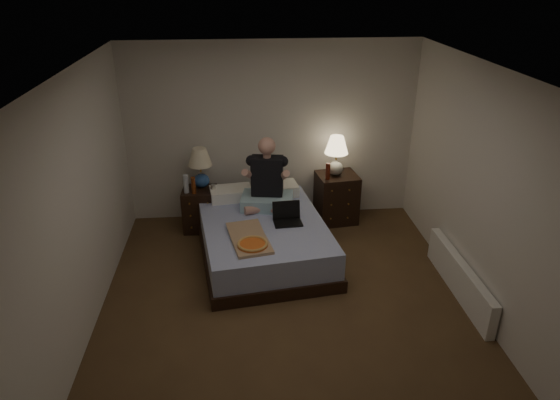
{
  "coord_description": "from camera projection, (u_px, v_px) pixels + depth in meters",
  "views": [
    {
      "loc": [
        -0.46,
        -4.38,
        3.35
      ],
      "look_at": [
        0.0,
        0.9,
        0.85
      ],
      "focal_mm": 32.0,
      "sensor_mm": 36.0,
      "label": 1
    }
  ],
  "objects": [
    {
      "name": "wall_right",
      "position": [
        485.0,
        195.0,
        5.03
      ],
      "size": [
        0.0,
        4.5,
        2.5
      ],
      "primitive_type": "cube",
      "rotation": [
        1.57,
        0.0,
        -1.57
      ],
      "color": "beige",
      "rests_on": "ground"
    },
    {
      "name": "wall_front",
      "position": [
        328.0,
        371.0,
        2.85
      ],
      "size": [
        4.0,
        0.0,
        2.5
      ],
      "primitive_type": "cube",
      "rotation": [
        -1.57,
        0.0,
        0.0
      ],
      "color": "beige",
      "rests_on": "ground"
    },
    {
      "name": "person",
      "position": [
        267.0,
        174.0,
        6.32
      ],
      "size": [
        0.73,
        0.62,
        0.93
      ],
      "primitive_type": null,
      "rotation": [
        0.0,
        0.0,
        -0.16
      ],
      "color": "black",
      "rests_on": "bed"
    },
    {
      "name": "bed",
      "position": [
        263.0,
        239.0,
        6.25
      ],
      "size": [
        1.71,
        2.13,
        0.49
      ],
      "primitive_type": "cube",
      "rotation": [
        0.0,
        0.0,
        0.14
      ],
      "color": "#6073C1",
      "rests_on": "floor"
    },
    {
      "name": "beer_bottle_left",
      "position": [
        193.0,
        185.0,
        6.6
      ],
      "size": [
        0.06,
        0.06,
        0.23
      ],
      "primitive_type": "cylinder",
      "color": "#61290D",
      "rests_on": "nightstand_left"
    },
    {
      "name": "wall_left",
      "position": [
        78.0,
        210.0,
        4.71
      ],
      "size": [
        0.0,
        4.5,
        2.5
      ],
      "primitive_type": "cube",
      "rotation": [
        1.57,
        0.0,
        1.57
      ],
      "color": "beige",
      "rests_on": "ground"
    },
    {
      "name": "nightstand_right",
      "position": [
        336.0,
        198.0,
        7.09
      ],
      "size": [
        0.6,
        0.55,
        0.7
      ],
      "primitive_type": "cube",
      "rotation": [
        0.0,
        0.0,
        0.13
      ],
      "color": "black",
      "rests_on": "floor"
    },
    {
      "name": "nightstand_left",
      "position": [
        201.0,
        209.0,
        6.88
      ],
      "size": [
        0.48,
        0.43,
        0.59
      ],
      "primitive_type": "cube",
      "rotation": [
        0.0,
        0.0,
        -0.05
      ],
      "color": "black",
      "rests_on": "floor"
    },
    {
      "name": "lamp_right",
      "position": [
        336.0,
        156.0,
        6.82
      ],
      "size": [
        0.32,
        0.32,
        0.56
      ],
      "primitive_type": null,
      "rotation": [
        0.0,
        0.0,
        0.01
      ],
      "color": "gray",
      "rests_on": "nightstand_right"
    },
    {
      "name": "ceiling",
      "position": [
        289.0,
        73.0,
        4.34
      ],
      "size": [
        4.0,
        4.5,
        0.0
      ],
      "primitive_type": "cube",
      "rotation": [
        3.14,
        0.0,
        0.0
      ],
      "color": "white",
      "rests_on": "ground"
    },
    {
      "name": "lamp_left",
      "position": [
        201.0,
        168.0,
        6.71
      ],
      "size": [
        0.4,
        0.4,
        0.56
      ],
      "primitive_type": null,
      "rotation": [
        0.0,
        0.0,
        -0.3
      ],
      "color": "#274E92",
      "rests_on": "nightstand_left"
    },
    {
      "name": "laptop",
      "position": [
        288.0,
        215.0,
        6.05
      ],
      "size": [
        0.36,
        0.3,
        0.24
      ],
      "primitive_type": null,
      "rotation": [
        0.0,
        0.0,
        0.08
      ],
      "color": "black",
      "rests_on": "bed"
    },
    {
      "name": "radiator",
      "position": [
        459.0,
        278.0,
        5.54
      ],
      "size": [
        0.1,
        1.6,
        0.4
      ],
      "primitive_type": "cube",
      "color": "white",
      "rests_on": "floor"
    },
    {
      "name": "wall_back",
      "position": [
        271.0,
        133.0,
        6.9
      ],
      "size": [
        4.0,
        0.0,
        2.5
      ],
      "primitive_type": "cube",
      "rotation": [
        1.57,
        0.0,
        0.0
      ],
      "color": "beige",
      "rests_on": "ground"
    },
    {
      "name": "beer_bottle_right",
      "position": [
        328.0,
        171.0,
        6.75
      ],
      "size": [
        0.06,
        0.06,
        0.23
      ],
      "primitive_type": "cylinder",
      "color": "#5F1C0D",
      "rests_on": "nightstand_right"
    },
    {
      "name": "pizza_box",
      "position": [
        253.0,
        245.0,
        5.55
      ],
      "size": [
        0.54,
        0.82,
        0.08
      ],
      "primitive_type": null,
      "rotation": [
        0.0,
        0.0,
        0.19
      ],
      "color": "tan",
      "rests_on": "bed"
    },
    {
      "name": "floor",
      "position": [
        287.0,
        306.0,
        5.41
      ],
      "size": [
        4.0,
        4.5,
        0.0
      ],
      "primitive_type": "cube",
      "color": "brown",
      "rests_on": "ground"
    },
    {
      "name": "water_bottle",
      "position": [
        186.0,
        184.0,
        6.61
      ],
      "size": [
        0.07,
        0.07,
        0.25
      ],
      "primitive_type": "cylinder",
      "color": "silver",
      "rests_on": "nightstand_left"
    },
    {
      "name": "soda_can",
      "position": [
        213.0,
        188.0,
        6.67
      ],
      "size": [
        0.07,
        0.07,
        0.1
      ],
      "primitive_type": "cylinder",
      "color": "beige",
      "rests_on": "nightstand_left"
    }
  ]
}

